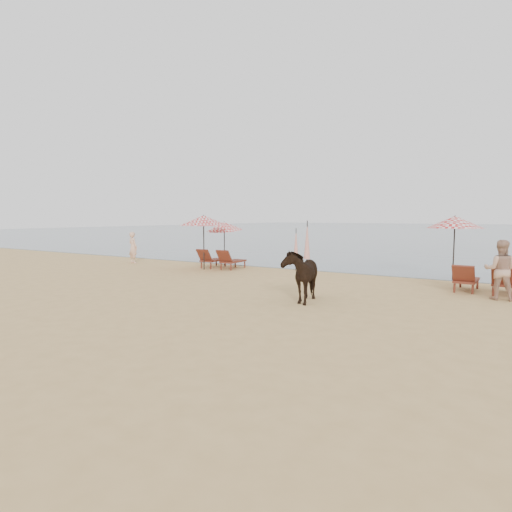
{
  "coord_description": "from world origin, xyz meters",
  "views": [
    {
      "loc": [
        8.36,
        -8.4,
        2.57
      ],
      "look_at": [
        0.0,
        5.0,
        1.1
      ],
      "focal_mm": 30.0,
      "sensor_mm": 36.0,
      "label": 1
    }
  ],
  "objects_px": {
    "umbrella_open_left_b": "(224,226)",
    "umbrella_open_right": "(455,222)",
    "umbrella_closed_right": "(296,245)",
    "umbrella_open_left_a": "(204,220)",
    "beachgoer_left": "(133,247)",
    "cow": "(301,275)",
    "lounger_cluster_right": "(504,281)",
    "umbrella_closed_left": "(307,240)",
    "lounger_cluster_left": "(221,259)",
    "beachgoer_right_a": "(500,270)"
  },
  "relations": [
    {
      "from": "umbrella_open_left_a",
      "to": "beachgoer_right_a",
      "type": "distance_m",
      "value": 12.63
    },
    {
      "from": "umbrella_closed_left",
      "to": "umbrella_closed_right",
      "type": "relative_size",
      "value": 1.18
    },
    {
      "from": "lounger_cluster_left",
      "to": "umbrella_closed_right",
      "type": "xyz_separation_m",
      "value": [
        3.52,
        1.22,
        0.78
      ]
    },
    {
      "from": "umbrella_closed_left",
      "to": "umbrella_open_right",
      "type": "bearing_deg",
      "value": 2.98
    },
    {
      "from": "umbrella_open_left_a",
      "to": "umbrella_open_right",
      "type": "relative_size",
      "value": 1.02
    },
    {
      "from": "lounger_cluster_left",
      "to": "umbrella_open_right",
      "type": "distance_m",
      "value": 10.59
    },
    {
      "from": "lounger_cluster_left",
      "to": "umbrella_open_right",
      "type": "height_order",
      "value": "umbrella_open_right"
    },
    {
      "from": "umbrella_open_left_a",
      "to": "beachgoer_right_a",
      "type": "relative_size",
      "value": 1.42
    },
    {
      "from": "lounger_cluster_left",
      "to": "umbrella_closed_right",
      "type": "distance_m",
      "value": 3.81
    },
    {
      "from": "beachgoer_left",
      "to": "umbrella_open_right",
      "type": "bearing_deg",
      "value": -161.31
    },
    {
      "from": "umbrella_open_right",
      "to": "umbrella_closed_right",
      "type": "xyz_separation_m",
      "value": [
        -6.77,
        -0.42,
        -1.1
      ]
    },
    {
      "from": "cow",
      "to": "umbrella_open_right",
      "type": "bearing_deg",
      "value": 49.21
    },
    {
      "from": "lounger_cluster_left",
      "to": "beachgoer_right_a",
      "type": "height_order",
      "value": "beachgoer_right_a"
    },
    {
      "from": "umbrella_open_left_a",
      "to": "umbrella_closed_right",
      "type": "height_order",
      "value": "umbrella_open_left_a"
    },
    {
      "from": "umbrella_closed_right",
      "to": "cow",
      "type": "height_order",
      "value": "umbrella_closed_right"
    },
    {
      "from": "lounger_cluster_left",
      "to": "umbrella_open_right",
      "type": "bearing_deg",
      "value": 5.82
    },
    {
      "from": "umbrella_closed_left",
      "to": "beachgoer_left",
      "type": "relative_size",
      "value": 1.38
    },
    {
      "from": "umbrella_closed_right",
      "to": "lounger_cluster_left",
      "type": "bearing_deg",
      "value": -160.86
    },
    {
      "from": "cow",
      "to": "beachgoer_left",
      "type": "relative_size",
      "value": 1.1
    },
    {
      "from": "lounger_cluster_right",
      "to": "umbrella_closed_left",
      "type": "xyz_separation_m",
      "value": [
        -8.1,
        2.15,
        1.01
      ]
    },
    {
      "from": "umbrella_open_left_b",
      "to": "umbrella_closed_right",
      "type": "height_order",
      "value": "umbrella_open_left_b"
    },
    {
      "from": "lounger_cluster_left",
      "to": "cow",
      "type": "height_order",
      "value": "cow"
    },
    {
      "from": "lounger_cluster_left",
      "to": "umbrella_open_left_b",
      "type": "height_order",
      "value": "umbrella_open_left_b"
    },
    {
      "from": "lounger_cluster_left",
      "to": "umbrella_closed_left",
      "type": "relative_size",
      "value": 0.82
    },
    {
      "from": "umbrella_open_left_a",
      "to": "beachgoer_left",
      "type": "height_order",
      "value": "umbrella_open_left_a"
    },
    {
      "from": "cow",
      "to": "beachgoer_left",
      "type": "bearing_deg",
      "value": 144.52
    },
    {
      "from": "lounger_cluster_right",
      "to": "umbrella_open_left_a",
      "type": "bearing_deg",
      "value": -178.82
    },
    {
      "from": "umbrella_open_left_b",
      "to": "umbrella_open_right",
      "type": "height_order",
      "value": "umbrella_open_right"
    },
    {
      "from": "umbrella_open_left_a",
      "to": "cow",
      "type": "height_order",
      "value": "umbrella_open_left_a"
    },
    {
      "from": "beachgoer_right_a",
      "to": "cow",
      "type": "bearing_deg",
      "value": 30.07
    },
    {
      "from": "umbrella_open_right",
      "to": "cow",
      "type": "xyz_separation_m",
      "value": [
        -3.35,
        -6.89,
        -1.54
      ]
    },
    {
      "from": "beachgoer_left",
      "to": "lounger_cluster_left",
      "type": "bearing_deg",
      "value": -163.65
    },
    {
      "from": "umbrella_closed_left",
      "to": "beachgoer_right_a",
      "type": "bearing_deg",
      "value": -21.32
    },
    {
      "from": "lounger_cluster_left",
      "to": "umbrella_closed_left",
      "type": "height_order",
      "value": "umbrella_closed_left"
    },
    {
      "from": "umbrella_open_left_a",
      "to": "umbrella_closed_left",
      "type": "distance_m",
      "value": 5.04
    },
    {
      "from": "umbrella_open_left_b",
      "to": "umbrella_closed_right",
      "type": "distance_m",
      "value": 4.22
    },
    {
      "from": "lounger_cluster_left",
      "to": "lounger_cluster_right",
      "type": "xyz_separation_m",
      "value": [
        12.15,
        -0.83,
        -0.0
      ]
    },
    {
      "from": "umbrella_open_left_b",
      "to": "beachgoer_right_a",
      "type": "relative_size",
      "value": 1.28
    },
    {
      "from": "umbrella_open_left_b",
      "to": "cow",
      "type": "distance_m",
      "value": 9.99
    },
    {
      "from": "cow",
      "to": "beachgoer_right_a",
      "type": "bearing_deg",
      "value": 19.2
    },
    {
      "from": "umbrella_open_left_a",
      "to": "umbrella_open_right",
      "type": "distance_m",
      "value": 11.01
    },
    {
      "from": "umbrella_open_right",
      "to": "umbrella_closed_right",
      "type": "bearing_deg",
      "value": -156.49
    },
    {
      "from": "umbrella_open_left_a",
      "to": "beachgoer_right_a",
      "type": "xyz_separation_m",
      "value": [
        12.5,
        -1.08,
        -1.44
      ]
    },
    {
      "from": "cow",
      "to": "umbrella_open_left_b",
      "type": "bearing_deg",
      "value": 124.79
    },
    {
      "from": "umbrella_open_left_b",
      "to": "umbrella_closed_left",
      "type": "height_order",
      "value": "umbrella_open_left_b"
    },
    {
      "from": "umbrella_closed_left",
      "to": "beachgoer_left",
      "type": "distance_m",
      "value": 9.83
    },
    {
      "from": "cow",
      "to": "lounger_cluster_right",
      "type": "bearing_deg",
      "value": 25.42
    },
    {
      "from": "lounger_cluster_right",
      "to": "umbrella_open_left_a",
      "type": "xyz_separation_m",
      "value": [
        -12.61,
        0.11,
        1.92
      ]
    },
    {
      "from": "lounger_cluster_right",
      "to": "cow",
      "type": "bearing_deg",
      "value": -138.02
    },
    {
      "from": "umbrella_open_left_a",
      "to": "beachgoer_left",
      "type": "relative_size",
      "value": 1.53
    }
  ]
}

